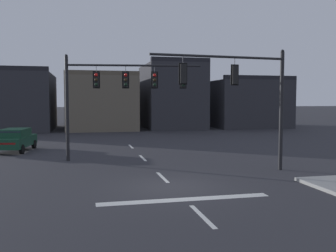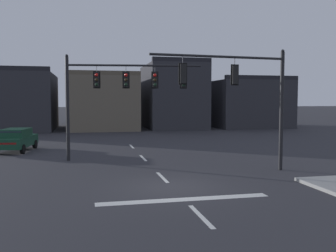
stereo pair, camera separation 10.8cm
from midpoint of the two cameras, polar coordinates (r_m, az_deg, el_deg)
ground_plane at (r=15.65m, az=0.49°, el=-9.34°), size 400.00×400.00×0.00m
stop_bar_paint at (r=13.77m, az=2.43°, el=-11.18°), size 6.40×0.50×0.01m
lane_centreline at (r=17.56m, az=-1.02°, el=-7.86°), size 0.16×26.40×0.01m
signal_mast_near_side at (r=18.86m, az=11.49°, el=5.74°), size 7.05×0.67×6.18m
signal_mast_far_side at (r=22.51m, az=-8.16°, el=5.97°), size 8.00×1.25×6.31m
car_lot_nearside at (r=28.46m, az=-22.43°, el=-1.89°), size 2.42×4.63×1.61m
building_row at (r=48.66m, az=-6.23°, el=3.73°), size 39.64×13.66×8.67m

